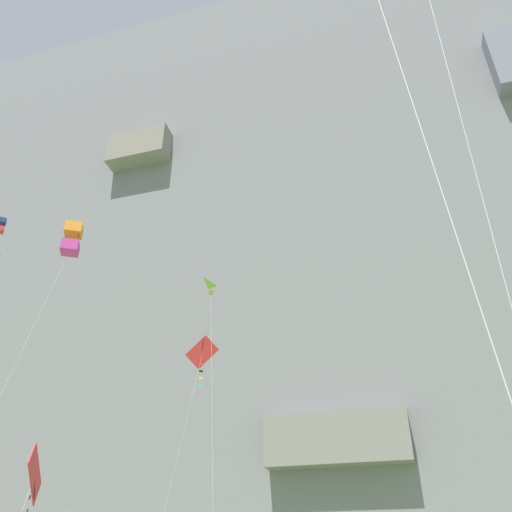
% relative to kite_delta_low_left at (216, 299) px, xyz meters
% --- Properties ---
extents(cliff_face, '(180.00, 33.61, 81.42)m').
position_rel_kite_delta_low_left_xyz_m(cliff_face, '(6.01, 30.50, 20.54)').
color(cliff_face, gray).
rests_on(cliff_face, ground).
extents(kite_delta_low_left, '(2.45, 3.76, 21.03)m').
position_rel_kite_delta_low_left_xyz_m(kite_delta_low_left, '(0.00, 0.00, 0.00)').
color(kite_delta_low_left, '#8CCC33').
rests_on(kite_delta_low_left, ground).
extents(kite_diamond_low_right, '(3.22, 2.51, 17.25)m').
position_rel_kite_delta_low_left_xyz_m(kite_diamond_low_right, '(-0.85, -0.18, -4.37)').
color(kite_diamond_low_right, red).
rests_on(kite_diamond_low_right, ground).
extents(kite_box_high_center, '(0.85, 5.63, 26.79)m').
position_rel_kite_delta_low_left_xyz_m(kite_box_high_center, '(-16.07, -5.56, 5.80)').
color(kite_box_high_center, navy).
rests_on(kite_box_high_center, ground).
extents(kite_diamond_mid_left, '(2.60, 5.43, 7.80)m').
position_rel_kite_delta_low_left_xyz_m(kite_diamond_mid_left, '(-3.30, -12.03, -13.72)').
color(kite_diamond_mid_left, red).
rests_on(kite_diamond_mid_left, ground).
extents(kite_box_upper_left, '(1.67, 4.55, 19.49)m').
position_rel_kite_delta_low_left_xyz_m(kite_box_upper_left, '(-3.93, -12.08, -1.61)').
color(kite_box_upper_left, orange).
rests_on(kite_box_upper_left, ground).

